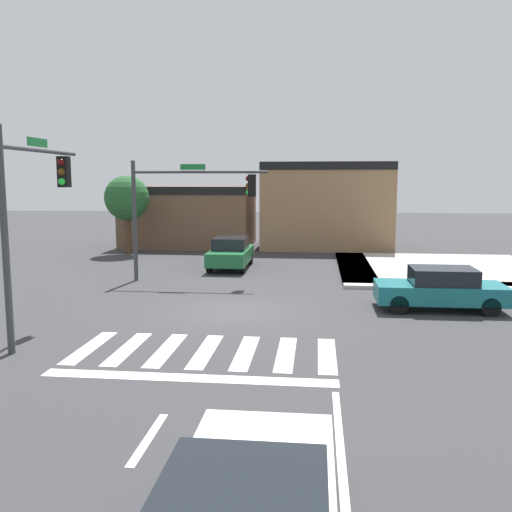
{
  "coord_description": "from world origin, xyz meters",
  "views": [
    {
      "loc": [
        2.86,
        -18.37,
        4.45
      ],
      "look_at": [
        0.86,
        -0.23,
        1.96
      ],
      "focal_mm": 39.01,
      "sensor_mm": 36.0,
      "label": 1
    }
  ],
  "objects_px": {
    "traffic_signal_northwest": "(187,198)",
    "traffic_signal_southwest": "(33,199)",
    "car_green": "(231,253)",
    "car_teal": "(440,289)",
    "roadside_tree": "(127,199)"
  },
  "relations": [
    {
      "from": "traffic_signal_southwest",
      "to": "roadside_tree",
      "type": "height_order",
      "value": "traffic_signal_southwest"
    },
    {
      "from": "traffic_signal_northwest",
      "to": "traffic_signal_southwest",
      "type": "bearing_deg",
      "value": -103.62
    },
    {
      "from": "traffic_signal_northwest",
      "to": "traffic_signal_southwest",
      "type": "xyz_separation_m",
      "value": [
        -2.2,
        -9.09,
        0.26
      ]
    },
    {
      "from": "traffic_signal_southwest",
      "to": "car_green",
      "type": "distance_m",
      "value": 13.79
    },
    {
      "from": "traffic_signal_southwest",
      "to": "car_teal",
      "type": "bearing_deg",
      "value": -68.67
    },
    {
      "from": "traffic_signal_northwest",
      "to": "car_teal",
      "type": "height_order",
      "value": "traffic_signal_northwest"
    },
    {
      "from": "traffic_signal_southwest",
      "to": "car_green",
      "type": "xyz_separation_m",
      "value": [
        3.49,
        12.97,
        -3.14
      ]
    },
    {
      "from": "car_green",
      "to": "car_teal",
      "type": "distance_m",
      "value": 11.91
    },
    {
      "from": "traffic_signal_southwest",
      "to": "roadside_tree",
      "type": "xyz_separation_m",
      "value": [
        -3.53,
        17.69,
        -0.58
      ]
    },
    {
      "from": "car_green",
      "to": "roadside_tree",
      "type": "bearing_deg",
      "value": -123.9
    },
    {
      "from": "traffic_signal_northwest",
      "to": "roadside_tree",
      "type": "distance_m",
      "value": 10.34
    },
    {
      "from": "traffic_signal_northwest",
      "to": "car_teal",
      "type": "xyz_separation_m",
      "value": [
        9.88,
        -4.37,
        -2.93
      ]
    },
    {
      "from": "traffic_signal_northwest",
      "to": "car_teal",
      "type": "relative_size",
      "value": 1.38
    },
    {
      "from": "car_green",
      "to": "traffic_signal_southwest",
      "type": "bearing_deg",
      "value": -15.08
    },
    {
      "from": "traffic_signal_northwest",
      "to": "roadside_tree",
      "type": "relative_size",
      "value": 1.26
    }
  ]
}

